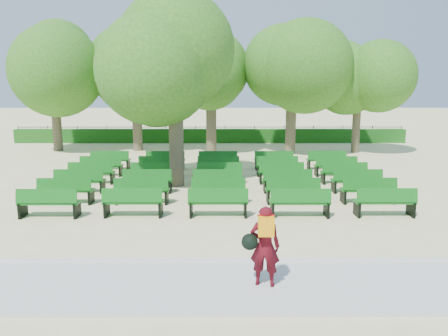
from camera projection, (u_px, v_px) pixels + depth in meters
name	position (u px, v px, depth m)	size (l,w,h in m)	color
ground	(199.00, 193.00, 15.55)	(120.00, 120.00, 0.00)	beige
paving	(178.00, 286.00, 8.27)	(30.00, 2.20, 0.06)	beige
curb	(184.00, 261.00, 9.40)	(30.00, 0.12, 0.10)	silver
hedge	(210.00, 136.00, 29.22)	(26.00, 0.70, 0.90)	#1A5816
fence	(210.00, 142.00, 29.70)	(26.00, 0.10, 1.02)	black
tree_line	(208.00, 151.00, 25.37)	(21.80, 6.80, 7.04)	#36721E
bench_array	(218.00, 185.00, 16.34)	(1.77, 0.64, 1.10)	#106015
tree_among	(175.00, 70.00, 15.95)	(4.74, 4.74, 6.47)	brown
person	(264.00, 245.00, 8.11)	(0.76, 0.49, 1.54)	#4A0A12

